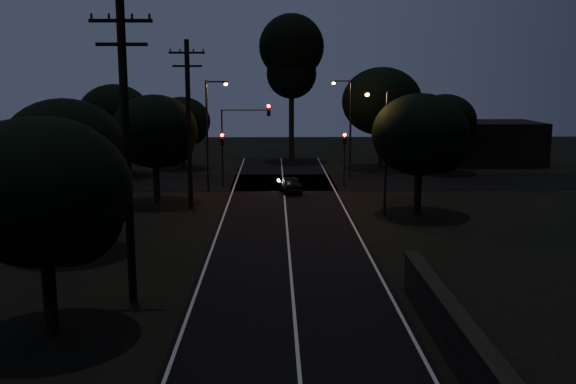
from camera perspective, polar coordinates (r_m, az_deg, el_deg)
name	(u,v)px	position (r m, az deg, el deg)	size (l,w,h in m)	color
road_surface	(286,211)	(40.03, -0.22, -1.68)	(60.00, 70.00, 0.03)	black
utility_pole_mid	(126,149)	(23.77, -14.17, 3.75)	(2.20, 0.30, 11.00)	black
utility_pole_far	(189,122)	(40.48, -8.82, 6.16)	(2.20, 0.30, 10.50)	black
tree_left_b	(48,196)	(21.47, -20.57, -0.32)	(5.59, 5.59, 7.11)	black
tree_left_c	(68,154)	(31.62, -18.94, 3.21)	(5.79, 5.79, 7.31)	black
tree_left_d	(157,133)	(42.76, -11.53, 5.13)	(5.62, 5.62, 7.14)	black
tree_far_nw	(184,122)	(58.64, -9.25, 6.13)	(5.11, 5.11, 6.47)	black
tree_far_w	(117,117)	(55.58, -14.96, 6.50)	(6.00, 6.00, 7.65)	black
tree_far_ne	(385,103)	(58.78, 8.59, 7.82)	(7.20, 7.20, 9.10)	black
tree_far_e	(447,122)	(57.03, 13.98, 6.05)	(5.35, 5.35, 6.79)	black
tree_right_a	(424,137)	(39.10, 11.96, 4.83)	(5.76, 5.76, 7.32)	black
tall_pine	(292,55)	(63.08, 0.32, 12.04)	(6.25, 6.25, 14.20)	black
building_left	(67,142)	(63.36, -19.02, 4.20)	(10.00, 8.00, 4.40)	black
building_right	(489,142)	(64.75, 17.46, 4.23)	(9.00, 7.00, 4.00)	black
signal_left	(222,150)	(48.49, -5.86, 3.75)	(0.28, 0.35, 4.10)	black
signal_right	(344,150)	(48.61, 5.04, 3.78)	(0.28, 0.35, 4.10)	black
signal_mast	(245,130)	(48.23, -3.89, 5.54)	(3.70, 0.35, 6.25)	black
streetlight_a	(210,128)	(46.41, -6.97, 5.67)	(1.66, 0.26, 8.00)	black
streetlight_b	(348,122)	(52.50, 5.37, 6.23)	(1.66, 0.26, 8.00)	black
streetlight_c	(383,143)	(38.78, 8.48, 4.31)	(1.46, 0.26, 7.50)	black
car	(290,184)	(46.35, 0.18, 0.71)	(1.40, 3.49, 1.19)	black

